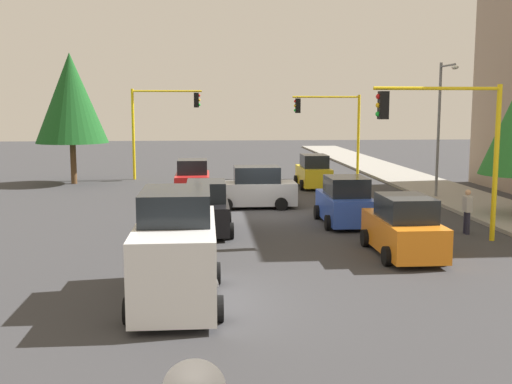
# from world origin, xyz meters

# --- Properties ---
(ground_plane) EXTENTS (120.00, 120.00, 0.00)m
(ground_plane) POSITION_xyz_m (0.00, 0.00, 0.00)
(ground_plane) COLOR #353538
(sidewalk_kerb) EXTENTS (80.00, 4.00, 0.15)m
(sidewalk_kerb) POSITION_xyz_m (-5.00, 10.50, 0.07)
(sidewalk_kerb) COLOR gray
(sidewalk_kerb) RESTS_ON ground
(lane_arrow_near) EXTENTS (2.40, 1.10, 1.10)m
(lane_arrow_near) POSITION_xyz_m (11.51, -3.00, 0.01)
(lane_arrow_near) COLOR silver
(lane_arrow_near) RESTS_ON ground
(traffic_signal_far_left) EXTENTS (0.36, 4.59, 5.56)m
(traffic_signal_far_left) POSITION_xyz_m (-14.00, 5.68, 3.94)
(traffic_signal_far_left) COLOR yellow
(traffic_signal_far_left) RESTS_ON ground
(traffic_signal_near_left) EXTENTS (0.36, 4.59, 5.57)m
(traffic_signal_near_left) POSITION_xyz_m (6.00, 5.68, 3.95)
(traffic_signal_near_left) COLOR yellow
(traffic_signal_near_left) RESTS_ON ground
(traffic_signal_far_right) EXTENTS (0.36, 4.59, 5.92)m
(traffic_signal_far_right) POSITION_xyz_m (-14.00, -5.73, 4.18)
(traffic_signal_far_right) COLOR yellow
(traffic_signal_far_right) RESTS_ON ground
(street_lamp_curbside) EXTENTS (2.15, 0.28, 7.00)m
(street_lamp_curbside) POSITION_xyz_m (-3.61, 9.20, 4.35)
(street_lamp_curbside) COLOR slate
(street_lamp_curbside) RESTS_ON ground
(tree_opposite_side) EXTENTS (4.40, 4.40, 8.05)m
(tree_opposite_side) POSITION_xyz_m (-12.00, -11.00, 5.28)
(tree_opposite_side) COLOR brown
(tree_opposite_side) RESTS_ON ground
(delivery_van_white) EXTENTS (4.80, 2.22, 2.77)m
(delivery_van_white) POSITION_xyz_m (12.14, -3.51, 1.28)
(delivery_van_white) COLOR white
(delivery_van_white) RESTS_ON ground
(car_silver) EXTENTS (2.11, 4.12, 1.98)m
(car_silver) POSITION_xyz_m (-2.00, -0.52, 0.90)
(car_silver) COLOR #B2B5BA
(car_silver) RESTS_ON ground
(car_black) EXTENTS (3.79, 1.97, 1.98)m
(car_black) POSITION_xyz_m (3.74, -2.77, 0.90)
(car_black) COLOR black
(car_black) RESTS_ON ground
(car_yellow) EXTENTS (3.79, 1.95, 1.98)m
(car_yellow) POSITION_xyz_m (-8.98, 3.60, 0.90)
(car_yellow) COLOR yellow
(car_yellow) RESTS_ON ground
(car_blue) EXTENTS (3.90, 2.06, 1.98)m
(car_blue) POSITION_xyz_m (2.51, 2.90, 0.90)
(car_blue) COLOR blue
(car_blue) RESTS_ON ground
(car_orange) EXTENTS (4.17, 1.99, 1.98)m
(car_orange) POSITION_xyz_m (7.93, 3.57, 0.90)
(car_orange) COLOR orange
(car_orange) RESTS_ON ground
(car_red) EXTENTS (3.72, 2.10, 1.98)m
(car_red) POSITION_xyz_m (-5.96, -3.50, 0.90)
(car_red) COLOR red
(car_red) RESTS_ON ground
(pedestrian_crossing) EXTENTS (0.40, 0.24, 1.70)m
(pedestrian_crossing) POSITION_xyz_m (4.80, 7.06, 0.91)
(pedestrian_crossing) COLOR #262638
(pedestrian_crossing) RESTS_ON ground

